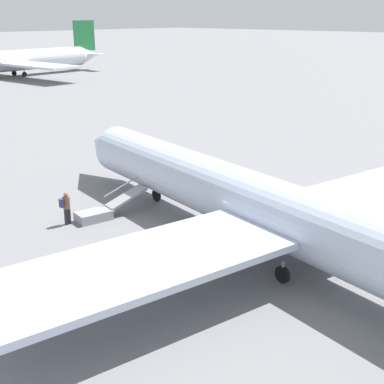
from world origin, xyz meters
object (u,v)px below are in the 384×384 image
airplane_far_center (5,61)px  boarding_stairs (100,212)px  airplane_main (278,213)px  passenger (66,206)px

airplane_far_center → boarding_stairs: size_ratio=10.28×
airplane_main → passenger: (10.33, 3.84, -1.22)m
airplane_far_center → boarding_stairs: (-65.03, 30.28, -2.36)m
boarding_stairs → passenger: 1.90m
airplane_main → passenger: size_ratio=19.36×
airplane_main → airplane_far_center: (74.74, -28.12, 0.52)m
airplane_main → passenger: 11.09m
airplane_main → boarding_stairs: 10.12m
airplane_main → passenger: airplane_main is taller
airplane_main → boarding_stairs: airplane_main is taller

